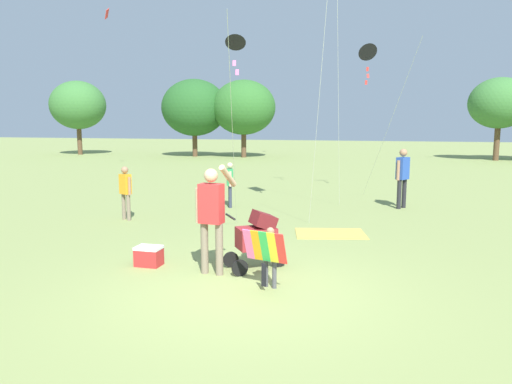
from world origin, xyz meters
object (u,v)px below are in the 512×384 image
Objects in this scene: person_kid_running at (402,173)px; picnic_blanket at (330,233)px; child_with_butterfly_kite at (269,251)px; cooler_box at (149,256)px; stroller at (257,235)px; person_couple_left at (125,189)px; kite_green_novelty at (368,54)px; person_adult_flyer at (212,211)px; kite_adult_black at (235,45)px; person_sitting_far at (230,181)px.

picnic_blanket is at bearing -113.25° from person_kid_running.
child_with_butterfly_kite is 2.11× the size of cooler_box.
cooler_box is at bearing -171.44° from stroller.
cooler_box is at bearing -122.16° from person_kid_running.
person_couple_left is (-4.38, 3.22, 0.22)m from stroller.
person_kid_running is at bearing -63.36° from kite_green_novelty.
person_couple_left is 0.89× the size of picnic_blanket.
child_with_butterfly_kite is 0.89× the size of stroller.
person_adult_flyer is 0.40× the size of kite_adult_black.
kite_adult_black is 10.26× the size of cooler_box.
stroller is 0.60× the size of person_kid_running.
cooler_box is at bearing -54.92° from person_couple_left.
kite_adult_black is 0.90× the size of kite_green_novelty.
person_adult_flyer reaches higher than cooler_box.
kite_adult_black is (-1.89, 4.39, 3.75)m from child_with_butterfly_kite.
kite_adult_black is at bearing 168.51° from picnic_blanket.
kite_green_novelty is at bearing 70.87° from cooler_box.
stroller is 0.23× the size of kite_adult_black.
picnic_blanket is (-0.46, -6.23, -4.78)m from kite_green_novelty.
person_kid_running is (6.96, 3.65, 0.21)m from person_couple_left.
picnic_blanket is at bearing -39.47° from person_sitting_far.
stroller is 6.19m from person_sitting_far.
person_sitting_far is at bearing 112.79° from child_with_butterfly_kite.
stroller is (0.67, 0.44, -0.46)m from person_adult_flyer.
picnic_blanket is 4.36m from cooler_box.
person_kid_running is at bearing 69.40° from stroller.
person_kid_running is at bearing 74.40° from child_with_butterfly_kite.
person_kid_running is (1.19, -2.38, -3.75)m from kite_green_novelty.
person_kid_running is (3.25, 7.31, -0.04)m from person_adult_flyer.
person_sitting_far is at bearing -166.98° from person_kid_running.
person_couple_left is at bearing -133.76° from kite_green_novelty.
person_adult_flyer is 1.55m from cooler_box.
kite_adult_black is 6.21m from person_kid_running.
kite_adult_black reaches higher than person_sitting_far.
cooler_box is (-3.31, -9.53, -4.61)m from kite_green_novelty.
person_adult_flyer is at bearing -78.46° from kite_adult_black.
person_sitting_far is (-3.75, -3.52, -4.00)m from kite_green_novelty.
kite_adult_black is (-0.81, 3.94, 3.26)m from person_adult_flyer.
person_couple_left is at bearing 125.08° from cooler_box.
person_adult_flyer is 0.92m from stroller.
kite_green_novelty reaches higher than stroller.
picnic_blanket is at bearing -94.25° from kite_green_novelty.
person_couple_left is (-4.80, 4.11, 0.24)m from child_with_butterfly_kite.
kite_adult_black is at bearing 113.26° from child_with_butterfly_kite.
person_couple_left reaches higher than child_with_butterfly_kite.
child_with_butterfly_kite is 0.98m from stroller.
person_adult_flyer is (-1.08, 0.45, 0.48)m from child_with_butterfly_kite.
stroller is at bearing -107.07° from picnic_blanket.
person_sitting_far is (-2.78, 6.61, 0.21)m from child_with_butterfly_kite.
person_couple_left is (-3.71, 3.66, -0.25)m from person_adult_flyer.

